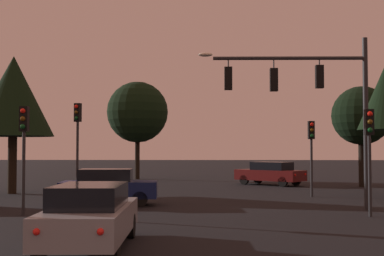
{
  "coord_description": "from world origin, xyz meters",
  "views": [
    {
      "loc": [
        0.46,
        -6.02,
        2.33
      ],
      "look_at": [
        -0.09,
        13.05,
        3.14
      ],
      "focal_mm": 47.93,
      "sensor_mm": 36.0,
      "label": 1
    }
  ],
  "objects_px": {
    "traffic_light_far_side": "(311,143)",
    "car_far_lane": "(270,173)",
    "traffic_light_corner_left": "(369,140)",
    "traffic_light_median": "(77,131)",
    "tree_lot_edge": "(138,112)",
    "car_crossing_left": "(108,186)",
    "tree_behind_sign": "(361,116)",
    "tree_left_far": "(13,97)",
    "traffic_signal_mast_arm": "(311,92)",
    "car_nearside_lane": "(91,215)",
    "traffic_light_corner_right": "(24,137)"
  },
  "relations": [
    {
      "from": "traffic_light_median",
      "to": "traffic_light_far_side",
      "type": "height_order",
      "value": "traffic_light_median"
    },
    {
      "from": "traffic_light_corner_left",
      "to": "car_nearside_lane",
      "type": "bearing_deg",
      "value": -144.46
    },
    {
      "from": "car_nearside_lane",
      "to": "car_crossing_left",
      "type": "bearing_deg",
      "value": 98.45
    },
    {
      "from": "car_nearside_lane",
      "to": "traffic_light_median",
      "type": "bearing_deg",
      "value": 105.71
    },
    {
      "from": "car_crossing_left",
      "to": "tree_behind_sign",
      "type": "distance_m",
      "value": 18.13
    },
    {
      "from": "car_nearside_lane",
      "to": "car_crossing_left",
      "type": "height_order",
      "value": "same"
    },
    {
      "from": "traffic_light_corner_right",
      "to": "car_far_lane",
      "type": "relative_size",
      "value": 0.84
    },
    {
      "from": "car_crossing_left",
      "to": "car_far_lane",
      "type": "relative_size",
      "value": 0.91
    },
    {
      "from": "traffic_light_median",
      "to": "tree_lot_edge",
      "type": "height_order",
      "value": "tree_lot_edge"
    },
    {
      "from": "traffic_light_far_side",
      "to": "car_far_lane",
      "type": "distance_m",
      "value": 8.51
    },
    {
      "from": "tree_left_far",
      "to": "tree_lot_edge",
      "type": "height_order",
      "value": "tree_lot_edge"
    },
    {
      "from": "traffic_light_corner_right",
      "to": "car_nearside_lane",
      "type": "distance_m",
      "value": 7.46
    },
    {
      "from": "traffic_light_far_side",
      "to": "car_far_lane",
      "type": "xyz_separation_m",
      "value": [
        -1.03,
        8.24,
        -1.88
      ]
    },
    {
      "from": "tree_lot_edge",
      "to": "car_nearside_lane",
      "type": "bearing_deg",
      "value": -84.45
    },
    {
      "from": "car_far_lane",
      "to": "tree_left_far",
      "type": "height_order",
      "value": "tree_left_far"
    },
    {
      "from": "traffic_light_far_side",
      "to": "car_crossing_left",
      "type": "relative_size",
      "value": 0.9
    },
    {
      "from": "traffic_light_far_side",
      "to": "car_nearside_lane",
      "type": "relative_size",
      "value": 0.81
    },
    {
      "from": "traffic_light_corner_right",
      "to": "car_far_lane",
      "type": "bearing_deg",
      "value": 55.66
    },
    {
      "from": "traffic_signal_mast_arm",
      "to": "tree_lot_edge",
      "type": "relative_size",
      "value": 0.87
    },
    {
      "from": "traffic_light_corner_right",
      "to": "traffic_light_corner_left",
      "type": "bearing_deg",
      "value": -0.46
    },
    {
      "from": "car_crossing_left",
      "to": "car_far_lane",
      "type": "height_order",
      "value": "same"
    },
    {
      "from": "traffic_light_corner_right",
      "to": "tree_left_far",
      "type": "xyz_separation_m",
      "value": [
        -3.76,
        8.76,
        2.39
      ]
    },
    {
      "from": "tree_behind_sign",
      "to": "tree_left_far",
      "type": "distance_m",
      "value": 20.85
    },
    {
      "from": "traffic_light_far_side",
      "to": "tree_lot_edge",
      "type": "xyz_separation_m",
      "value": [
        -10.66,
        14.65,
        2.6
      ]
    },
    {
      "from": "traffic_light_median",
      "to": "tree_behind_sign",
      "type": "distance_m",
      "value": 17.92
    },
    {
      "from": "traffic_signal_mast_arm",
      "to": "car_nearside_lane",
      "type": "xyz_separation_m",
      "value": [
        -6.8,
        -7.99,
        -3.78
      ]
    },
    {
      "from": "car_nearside_lane",
      "to": "car_crossing_left",
      "type": "xyz_separation_m",
      "value": [
        -1.4,
        9.41,
        -0.0
      ]
    },
    {
      "from": "traffic_signal_mast_arm",
      "to": "tree_left_far",
      "type": "height_order",
      "value": "tree_left_far"
    },
    {
      "from": "traffic_light_median",
      "to": "traffic_light_far_side",
      "type": "xyz_separation_m",
      "value": [
        11.44,
        1.01,
        -0.56
      ]
    },
    {
      "from": "car_far_lane",
      "to": "traffic_light_corner_left",
      "type": "bearing_deg",
      "value": -84.53
    },
    {
      "from": "tree_left_far",
      "to": "tree_lot_edge",
      "type": "bearing_deg",
      "value": 70.04
    },
    {
      "from": "tree_behind_sign",
      "to": "tree_lot_edge",
      "type": "xyz_separation_m",
      "value": [
        -15.22,
        7.7,
        0.83
      ]
    },
    {
      "from": "car_far_lane",
      "to": "tree_behind_sign",
      "type": "bearing_deg",
      "value": -12.93
    },
    {
      "from": "traffic_signal_mast_arm",
      "to": "traffic_light_corner_left",
      "type": "bearing_deg",
      "value": -51.24
    },
    {
      "from": "traffic_signal_mast_arm",
      "to": "traffic_light_corner_right",
      "type": "bearing_deg",
      "value": -169.89
    },
    {
      "from": "car_crossing_left",
      "to": "car_far_lane",
      "type": "xyz_separation_m",
      "value": [
        8.29,
        12.36,
        0.0
      ]
    },
    {
      "from": "traffic_light_far_side",
      "to": "car_nearside_lane",
      "type": "distance_m",
      "value": 15.79
    },
    {
      "from": "car_far_lane",
      "to": "tree_behind_sign",
      "type": "distance_m",
      "value": 6.8
    },
    {
      "from": "traffic_light_corner_right",
      "to": "tree_lot_edge",
      "type": "distance_m",
      "value": 22.25
    },
    {
      "from": "tree_left_far",
      "to": "car_far_lane",
      "type": "bearing_deg",
      "value": 25.52
    },
    {
      "from": "traffic_light_corner_left",
      "to": "tree_left_far",
      "type": "distance_m",
      "value": 18.44
    },
    {
      "from": "car_far_lane",
      "to": "tree_lot_edge",
      "type": "height_order",
      "value": "tree_lot_edge"
    },
    {
      "from": "car_crossing_left",
      "to": "traffic_light_corner_right",
      "type": "bearing_deg",
      "value": -126.17
    },
    {
      "from": "traffic_light_far_side",
      "to": "tree_left_far",
      "type": "relative_size",
      "value": 0.51
    },
    {
      "from": "traffic_light_corner_right",
      "to": "traffic_light_far_side",
      "type": "xyz_separation_m",
      "value": [
        11.74,
        7.44,
        -0.09
      ]
    },
    {
      "from": "car_far_lane",
      "to": "tree_behind_sign",
      "type": "xyz_separation_m",
      "value": [
        5.59,
        -1.28,
        3.65
      ]
    },
    {
      "from": "traffic_light_corner_left",
      "to": "traffic_light_far_side",
      "type": "distance_m",
      "value": 7.55
    },
    {
      "from": "car_far_lane",
      "to": "tree_lot_edge",
      "type": "xyz_separation_m",
      "value": [
        -9.63,
        6.42,
        4.48
      ]
    },
    {
      "from": "traffic_light_far_side",
      "to": "car_far_lane",
      "type": "relative_size",
      "value": 0.82
    },
    {
      "from": "car_crossing_left",
      "to": "tree_left_far",
      "type": "bearing_deg",
      "value": 138.58
    }
  ]
}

